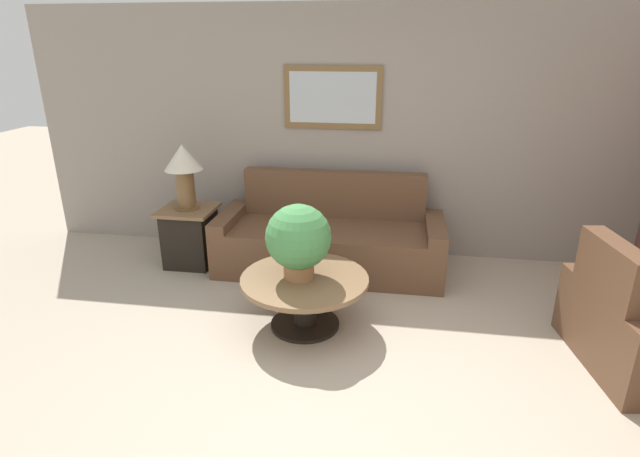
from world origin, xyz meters
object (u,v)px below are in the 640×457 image
object	(u,v)px
coffee_table	(305,291)
potted_plant_on_table	(298,239)
couch_main	(330,240)
table_lamp	(184,166)
side_table	(190,236)

from	to	relation	value
coffee_table	potted_plant_on_table	distance (m)	0.46
couch_main	potted_plant_on_table	size ratio (longest dim) A/B	3.74
table_lamp	potted_plant_on_table	distance (m)	1.75
coffee_table	table_lamp	distance (m)	1.91
coffee_table	side_table	size ratio (longest dim) A/B	1.68
couch_main	table_lamp	distance (m)	1.65
coffee_table	potted_plant_on_table	size ratio (longest dim) A/B	1.70
couch_main	potted_plant_on_table	xyz separation A→B (m)	(-0.09, -1.17, 0.47)
table_lamp	potted_plant_on_table	world-z (taller)	table_lamp
side_table	table_lamp	world-z (taller)	table_lamp
potted_plant_on_table	table_lamp	bearing A→B (deg)	142.55
side_table	table_lamp	xyz separation A→B (m)	(-0.00, -0.00, 0.74)
coffee_table	side_table	distance (m)	1.76
coffee_table	couch_main	bearing A→B (deg)	87.78
couch_main	coffee_table	bearing A→B (deg)	-92.22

